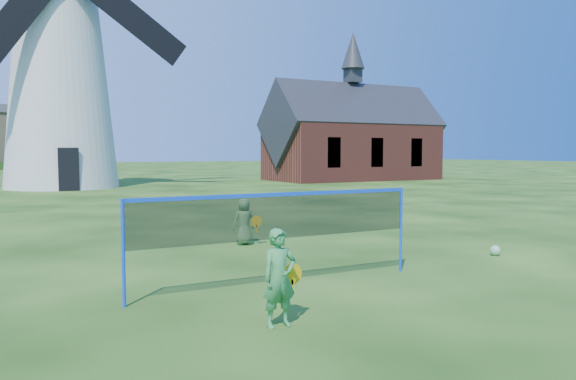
{
  "coord_description": "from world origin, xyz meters",
  "views": [
    {
      "loc": [
        -4.61,
        -8.52,
        2.21
      ],
      "look_at": [
        0.2,
        0.5,
        1.5
      ],
      "focal_mm": 34.52,
      "sensor_mm": 36.0,
      "label": 1
    }
  ],
  "objects_px": {
    "chapel": "(352,139)",
    "play_ball": "(495,250)",
    "windmill": "(60,72)",
    "player_girl": "(280,278)",
    "player_boy": "(244,221)",
    "badminton_net": "(280,218)"
  },
  "relations": [
    {
      "from": "chapel",
      "to": "play_ball",
      "type": "distance_m",
      "value": 31.96
    },
    {
      "from": "windmill",
      "to": "chapel",
      "type": "xyz_separation_m",
      "value": [
        21.17,
        -0.3,
        -3.76
      ]
    },
    {
      "from": "player_girl",
      "to": "player_boy",
      "type": "distance_m",
      "value": 6.24
    },
    {
      "from": "windmill",
      "to": "play_ball",
      "type": "bearing_deg",
      "value": -78.62
    },
    {
      "from": "player_boy",
      "to": "play_ball",
      "type": "xyz_separation_m",
      "value": [
        4.15,
        -3.8,
        -0.44
      ]
    },
    {
      "from": "badminton_net",
      "to": "play_ball",
      "type": "bearing_deg",
      "value": 2.86
    },
    {
      "from": "badminton_net",
      "to": "player_girl",
      "type": "bearing_deg",
      "value": -117.51
    },
    {
      "from": "chapel",
      "to": "play_ball",
      "type": "relative_size",
      "value": 61.24
    },
    {
      "from": "badminton_net",
      "to": "player_boy",
      "type": "bearing_deg",
      "value": 74.4
    },
    {
      "from": "chapel",
      "to": "player_boy",
      "type": "height_order",
      "value": "chapel"
    },
    {
      "from": "windmill",
      "to": "chapel",
      "type": "height_order",
      "value": "windmill"
    },
    {
      "from": "chapel",
      "to": "player_girl",
      "type": "height_order",
      "value": "chapel"
    },
    {
      "from": "windmill",
      "to": "chapel",
      "type": "distance_m",
      "value": 21.51
    },
    {
      "from": "windmill",
      "to": "player_boy",
      "type": "height_order",
      "value": "windmill"
    },
    {
      "from": "play_ball",
      "to": "chapel",
      "type": "bearing_deg",
      "value": 60.79
    },
    {
      "from": "windmill",
      "to": "player_girl",
      "type": "distance_m",
      "value": 30.81
    },
    {
      "from": "player_girl",
      "to": "play_ball",
      "type": "xyz_separation_m",
      "value": [
        6.24,
        2.08,
        -0.51
      ]
    },
    {
      "from": "play_ball",
      "to": "windmill",
      "type": "bearing_deg",
      "value": 101.38
    },
    {
      "from": "badminton_net",
      "to": "play_ball",
      "type": "height_order",
      "value": "badminton_net"
    },
    {
      "from": "windmill",
      "to": "badminton_net",
      "type": "xyz_separation_m",
      "value": [
        0.36,
        -28.33,
        -5.83
      ]
    },
    {
      "from": "chapel",
      "to": "player_boy",
      "type": "relative_size",
      "value": 12.16
    },
    {
      "from": "player_girl",
      "to": "player_boy",
      "type": "bearing_deg",
      "value": 70.21
    }
  ]
}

